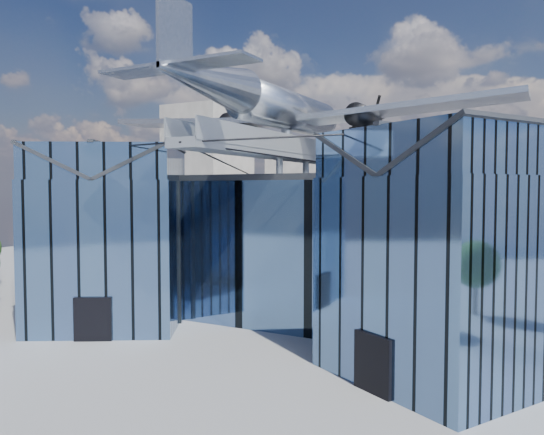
% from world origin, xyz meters
% --- Properties ---
extents(ground_plane, '(120.00, 120.00, 0.00)m').
position_xyz_m(ground_plane, '(0.00, 0.00, 0.00)').
color(ground_plane, gray).
extents(museum, '(32.88, 24.50, 17.60)m').
position_xyz_m(museum, '(0.00, 5.82, 5.54)').
color(museum, '#4B6C9A').
rests_on(museum, ground).
extents(bg_towers, '(77.00, 24.50, 26.00)m').
position_xyz_m(bg_towers, '(1.45, 50.49, 10.01)').
color(bg_towers, gray).
rests_on(bg_towers, ground).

